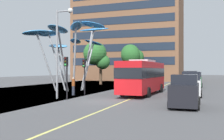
# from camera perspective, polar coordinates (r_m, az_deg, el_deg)

# --- Properties ---
(ground) EXTENTS (120.00, 240.00, 0.10)m
(ground) POSITION_cam_1_polar(r_m,az_deg,el_deg) (21.22, -4.26, -6.90)
(ground) COLOR #4C4C4F
(red_bus) EXTENTS (3.06, 9.88, 3.52)m
(red_bus) POSITION_cam_1_polar(r_m,az_deg,el_deg) (26.51, 6.82, -1.24)
(red_bus) COLOR red
(red_bus) RESTS_ON ground
(leaf_sculpture) EXTENTS (9.49, 12.20, 8.86)m
(leaf_sculpture) POSITION_cam_1_polar(r_m,az_deg,el_deg) (32.21, -9.41, 6.89)
(leaf_sculpture) COLOR #9EA0A5
(leaf_sculpture) RESTS_ON ground
(traffic_light_kerb_near) EXTENTS (0.28, 0.42, 3.60)m
(traffic_light_kerb_near) POSITION_cam_1_polar(r_m,az_deg,el_deg) (22.05, -10.03, 0.30)
(traffic_light_kerb_near) COLOR black
(traffic_light_kerb_near) RESTS_ON ground
(traffic_light_kerb_far) EXTENTS (0.28, 0.42, 3.57)m
(traffic_light_kerb_far) POSITION_cam_1_polar(r_m,az_deg,el_deg) (26.10, -6.15, 0.20)
(traffic_light_kerb_far) COLOR black
(traffic_light_kerb_far) RESTS_ON ground
(car_parked_near) EXTENTS (1.96, 4.57, 2.20)m
(car_parked_near) POSITION_cam_1_polar(r_m,az_deg,el_deg) (18.36, 15.78, -4.55)
(car_parked_near) COLOR black
(car_parked_near) RESTS_ON ground
(car_parked_mid) EXTENTS (1.91, 4.04, 2.34)m
(car_parked_mid) POSITION_cam_1_polar(r_m,az_deg,el_deg) (25.60, 17.09, -3.15)
(car_parked_mid) COLOR silver
(car_parked_mid) RESTS_ON ground
(car_parked_far) EXTENTS (1.92, 4.13, 2.39)m
(car_parked_far) POSITION_cam_1_polar(r_m,az_deg,el_deg) (32.36, 16.88, -2.46)
(car_parked_far) COLOR gray
(car_parked_far) RESTS_ON ground
(car_side_street) EXTENTS (1.91, 4.55, 2.21)m
(car_side_street) POSITION_cam_1_polar(r_m,az_deg,el_deg) (39.30, 17.93, -2.12)
(car_side_street) COLOR #2D5138
(car_side_street) RESTS_ON ground
(car_far_side) EXTENTS (2.01, 4.25, 2.08)m
(car_far_side) POSITION_cam_1_polar(r_m,az_deg,el_deg) (46.33, 17.43, -1.89)
(car_far_side) COLOR #2D5138
(car_far_side) RESTS_ON ground
(street_lamp) EXTENTS (1.62, 0.44, 7.83)m
(street_lamp) POSITION_cam_1_polar(r_m,az_deg,el_deg) (23.10, -11.28, 6.14)
(street_lamp) COLOR gray
(street_lamp) RESTS_ON ground
(tree_pavement_near) EXTENTS (4.49, 4.53, 7.32)m
(tree_pavement_near) POSITION_cam_1_polar(r_m,az_deg,el_deg) (44.43, -3.35, 3.35)
(tree_pavement_near) COLOR brown
(tree_pavement_near) RESTS_ON ground
(tree_pavement_far) EXTENTS (4.39, 5.23, 7.66)m
(tree_pavement_far) POSITION_cam_1_polar(r_m,az_deg,el_deg) (52.37, 4.40, 2.88)
(tree_pavement_far) COLOR brown
(tree_pavement_far) RESTS_ON ground
(pedestrian) EXTENTS (0.34, 0.34, 1.78)m
(pedestrian) POSITION_cam_1_polar(r_m,az_deg,el_deg) (25.93, -8.53, -3.54)
(pedestrian) COLOR #2D3342
(pedestrian) RESTS_ON ground
(backdrop_building) EXTENTS (25.57, 14.43, 21.63)m
(backdrop_building) POSITION_cam_1_polar(r_m,az_deg,el_deg) (65.72, 3.79, 7.27)
(backdrop_building) COLOR brown
(backdrop_building) RESTS_ON ground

